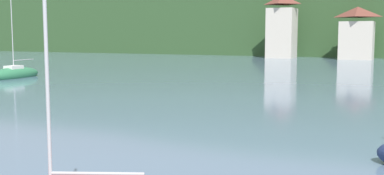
{
  "coord_description": "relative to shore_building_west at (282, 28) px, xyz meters",
  "views": [
    {
      "loc": [
        8.75,
        21.33,
        4.01
      ],
      "look_at": [
        0.0,
        39.86,
        1.74
      ],
      "focal_mm": 43.78,
      "sensor_mm": 36.0,
      "label": 1
    }
  ],
  "objects": [
    {
      "name": "wooded_hillside",
      "position": [
        -0.4,
        34.45,
        2.45
      ],
      "size": [
        352.0,
        49.87,
        45.21
      ],
      "color": "#2D4C28",
      "rests_on": "ground_plane"
    },
    {
      "name": "shore_building_west",
      "position": [
        0.0,
        0.0,
        0.0
      ],
      "size": [
        4.95,
        4.91,
        11.24
      ],
      "color": "beige",
      "rests_on": "ground_plane"
    },
    {
      "name": "shore_building_westcentral",
      "position": [
        12.89,
        0.15,
        -1.15
      ],
      "size": [
        5.65,
        5.23,
        8.88
      ],
      "color": "beige",
      "rests_on": "ground_plane"
    },
    {
      "name": "sailboat_far_5",
      "position": [
        -12.72,
        -50.81,
        -5.1
      ],
      "size": [
        2.3,
        6.76,
        9.09
      ],
      "rotation": [
        0.0,
        0.0,
        4.8
      ],
      "color": "#2D754C",
      "rests_on": "ground_plane"
    }
  ]
}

